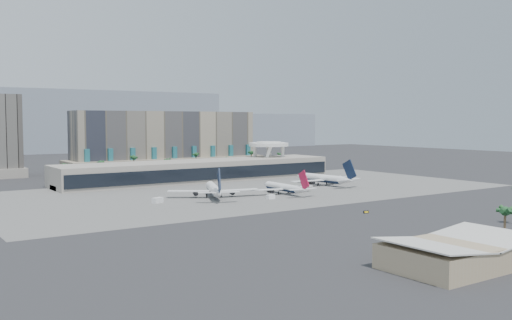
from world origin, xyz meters
TOP-DOWN VIEW (x-y plane):
  - ground at (0.00, 0.00)m, footprint 900.00×900.00m
  - apron_pad at (0.00, 55.00)m, footprint 260.00×130.00m
  - mountain_ridge at (27.88, 470.00)m, footprint 680.00×60.00m
  - hotel at (10.00, 174.41)m, footprint 140.00×30.00m
  - terminal at (0.00, 109.84)m, footprint 170.00×32.50m
  - saucer_structure at (55.00, 116.00)m, footprint 26.00×26.00m
  - palm_row at (7.00, 145.00)m, footprint 157.80×2.80m
  - hangar_left at (-45.00, -102.00)m, footprint 36.65×22.60m
  - airliner_left at (-30.64, 40.09)m, footprint 40.29×41.50m
  - airliner_centre at (3.84, 31.90)m, footprint 36.38×37.46m
  - airliner_right at (44.48, 49.54)m, footprint 43.03×44.45m
  - service_vehicle_a at (-59.88, 38.35)m, footprint 5.51×4.12m
  - service_vehicle_b at (-11.95, 21.36)m, footprint 4.04×2.60m
  - taxiway_sign at (-5.19, -31.91)m, footprint 2.24×0.94m
  - near_palm_a at (-9.36, -92.02)m, footprint 6.00×6.00m

SIDE VIEW (x-z plane):
  - ground at x=0.00m, z-range 0.00..0.00m
  - apron_pad at x=0.00m, z-range 0.00..0.06m
  - taxiway_sign at x=-5.19m, z-range 0.00..1.02m
  - service_vehicle_b at x=-11.95m, z-range 0.00..1.96m
  - service_vehicle_a at x=-59.88m, z-range 0.00..2.42m
  - hangar_left at x=-45.00m, z-range -0.58..6.98m
  - airliner_centre at x=3.84m, z-range -3.20..9.73m
  - airliner_left at x=-30.64m, z-range -3.79..11.49m
  - airliner_right at x=44.48m, z-range -3.80..11.54m
  - terminal at x=0.00m, z-range -0.73..13.77m
  - near_palm_a at x=-9.36m, z-range 2.47..13.01m
  - palm_row at x=7.00m, z-range 3.95..17.05m
  - hotel at x=10.00m, z-range -4.19..37.81m
  - saucer_structure at x=55.00m, z-range 7.51..29.40m
  - mountain_ridge at x=27.88m, z-range -5.11..64.89m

